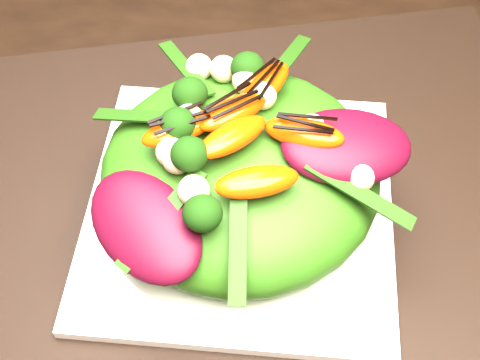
# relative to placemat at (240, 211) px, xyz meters

# --- Properties ---
(placemat) EXTENTS (0.63, 0.53, 0.00)m
(placemat) POSITION_rel_placemat_xyz_m (0.00, 0.00, 0.00)
(placemat) COLOR black
(placemat) RESTS_ON dining_table
(plate_base) EXTENTS (0.24, 0.24, 0.01)m
(plate_base) POSITION_rel_placemat_xyz_m (0.00, 0.00, 0.01)
(plate_base) COLOR white
(plate_base) RESTS_ON placemat
(salad_bowl) EXTENTS (0.24, 0.24, 0.02)m
(salad_bowl) POSITION_rel_placemat_xyz_m (0.00, 0.00, 0.02)
(salad_bowl) COLOR white
(salad_bowl) RESTS_ON plate_base
(lettuce_mound) EXTENTS (0.25, 0.25, 0.07)m
(lettuce_mound) POSITION_rel_placemat_xyz_m (0.00, 0.00, 0.05)
(lettuce_mound) COLOR #306412
(lettuce_mound) RESTS_ON salad_bowl
(radicchio_leaf) EXTENTS (0.10, 0.07, 0.02)m
(radicchio_leaf) POSITION_rel_placemat_xyz_m (0.07, -0.00, 0.09)
(radicchio_leaf) COLOR #3F0616
(radicchio_leaf) RESTS_ON lettuce_mound
(orange_segment) EXTENTS (0.06, 0.05, 0.01)m
(orange_segment) POSITION_rel_placemat_xyz_m (-0.00, 0.02, 0.10)
(orange_segment) COLOR #FB3A04
(orange_segment) RESTS_ON lettuce_mound
(broccoli_floret) EXTENTS (0.04, 0.04, 0.04)m
(broccoli_floret) POSITION_rel_placemat_xyz_m (-0.06, 0.04, 0.10)
(broccoli_floret) COLOR #173209
(broccoli_floret) RESTS_ON lettuce_mound
(macadamia_nut) EXTENTS (0.02, 0.02, 0.02)m
(macadamia_nut) POSITION_rel_placemat_xyz_m (0.03, -0.04, 0.09)
(macadamia_nut) COLOR #C1BA88
(macadamia_nut) RESTS_ON lettuce_mound
(balsamic_drizzle) EXTENTS (0.04, 0.03, 0.00)m
(balsamic_drizzle) POSITION_rel_placemat_xyz_m (-0.00, 0.02, 0.10)
(balsamic_drizzle) COLOR black
(balsamic_drizzle) RESTS_ON orange_segment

